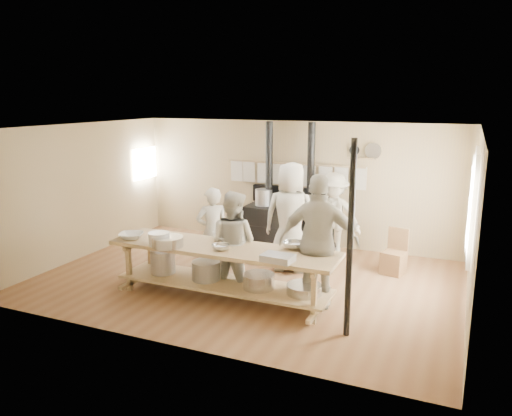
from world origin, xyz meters
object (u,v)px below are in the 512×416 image
Objects in this scene: cook_left at (233,243)px; cook_center at (291,218)px; cook_by_window at (333,216)px; chair at (394,260)px; cook_right at (319,242)px; stove at (288,223)px; prep_table at (222,267)px; roasting_pan at (278,258)px; cook_far_left at (212,232)px.

cook_center is at bearing -104.39° from cook_left.
cook_left is 0.99× the size of cook_by_window.
cook_right is at bearing -99.66° from chair.
stove reaches higher than prep_table.
cook_by_window reaches higher than prep_table.
chair is 1.85× the size of roasting_pan.
roasting_pan is (1.68, -1.22, 0.11)m from cook_far_left.
chair is at bearing -133.30° from cook_left.
prep_table is 2.17× the size of cook_left.
cook_by_window reaches higher than cook_left.
cook_right is (0.90, -1.34, 0.02)m from cook_center.
prep_table is at bearing -0.39° from cook_right.
cook_by_window is 2.08× the size of chair.
cook_by_window is 1.44m from chair.
cook_right is at bearing 11.38° from prep_table.
cook_center is (0.54, -1.39, 0.47)m from stove.
cook_right is at bearing -80.17° from cook_by_window.
stove reaches higher than roasting_pan.
stove is 2.44m from chair.
cook_left is 1.43m from cook_center.
cook_by_window reaches higher than roasting_pan.
cook_center is (0.50, 1.33, 0.16)m from cook_left.
chair is at bearing -19.33° from stove.
cook_far_left is at bearing 26.01° from cook_center.
roasting_pan is at bearing -17.70° from prep_table.
stove is 1.31× the size of cook_center.
roasting_pan is (1.00, -0.63, 0.07)m from cook_left.
cook_left is (0.04, 0.30, 0.31)m from prep_table.
prep_table is 2.87m from cook_by_window.
cook_by_window is at bearing 68.37° from prep_table.
stove reaches higher than cook_left.
chair is at bearing 163.15° from cook_far_left.
cook_far_left is 3.26m from chair.
stove is 3.22× the size of chair.
cook_center is at bearing -68.90° from stove.
chair is (1.75, 0.59, -0.75)m from cook_center.
cook_right is at bearing 56.77° from roasting_pan.
cook_far_left is at bearing -133.35° from cook_by_window.
roasting_pan reaches higher than prep_table.
cook_far_left is 1.95× the size of chair.
chair is (1.23, -0.43, -0.60)m from cook_by_window.
roasting_pan is at bearing 153.84° from cook_left.
prep_table is (-0.00, -3.02, -0.00)m from stove.
cook_by_window is at bearing -175.10° from cook_far_left.
roasting_pan is (1.03, -3.35, 0.38)m from stove.
prep_table is 4.46× the size of chair.
cook_right reaches higher than cook_by_window.
chair is (2.28, -0.80, -0.28)m from stove.
cook_far_left is 0.94× the size of cook_by_window.
stove is 3.12m from cook_right.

